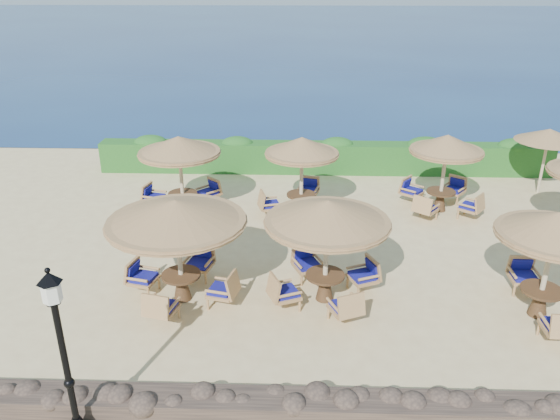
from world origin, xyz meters
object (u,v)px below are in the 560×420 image
object	(u,v)px
cafe_set_0	(177,228)
cafe_set_3	(180,159)
cafe_set_1	(327,231)
cafe_set_4	(302,162)
extra_parasol	(549,135)
lamp_post	(66,366)
cafe_set_2	(553,241)
cafe_set_5	(445,163)

from	to	relation	value
cafe_set_0	cafe_set_3	xyz separation A→B (m)	(-1.02, 5.29, -0.06)
cafe_set_1	cafe_set_4	size ratio (longest dim) A/B	1.11
extra_parasol	cafe_set_0	distance (m)	13.90
cafe_set_0	cafe_set_3	size ratio (longest dim) A/B	1.19
cafe_set_0	cafe_set_3	bearing A→B (deg)	100.89
lamp_post	extra_parasol	size ratio (longest dim) A/B	1.38
cafe_set_4	cafe_set_2	bearing A→B (deg)	-45.82
lamp_post	cafe_set_4	world-z (taller)	lamp_post
cafe_set_0	cafe_set_4	size ratio (longest dim) A/B	1.24
cafe_set_3	cafe_set_4	bearing A→B (deg)	0.68
lamp_post	cafe_set_3	size ratio (longest dim) A/B	1.19
cafe_set_0	lamp_post	bearing A→B (deg)	-101.81
cafe_set_0	cafe_set_2	world-z (taller)	same
lamp_post	extra_parasol	distance (m)	17.41
cafe_set_2	cafe_set_5	size ratio (longest dim) A/B	1.06
cafe_set_2	cafe_set_4	world-z (taller)	same
lamp_post	extra_parasol	bearing A→B (deg)	43.60
lamp_post	cafe_set_5	xyz separation A→B (m)	(8.57, 10.22, 0.15)
extra_parasol	cafe_set_4	size ratio (longest dim) A/B	0.89
extra_parasol	cafe_set_3	size ratio (longest dim) A/B	0.86
lamp_post	cafe_set_2	distance (m)	10.28
extra_parasol	cafe_set_3	bearing A→B (deg)	-169.88
lamp_post	cafe_set_1	bearing A→B (deg)	45.68
cafe_set_1	cafe_set_4	world-z (taller)	same
extra_parasol	cafe_set_5	size ratio (longest dim) A/B	0.91
lamp_post	cafe_set_0	size ratio (longest dim) A/B	0.99
cafe_set_0	cafe_set_5	distance (m)	9.58
cafe_set_0	cafe_set_1	xyz separation A→B (m)	(3.52, 0.11, -0.07)
cafe_set_1	cafe_set_3	bearing A→B (deg)	131.18
extra_parasol	cafe_set_3	distance (m)	12.89
cafe_set_3	extra_parasol	bearing A→B (deg)	10.12
extra_parasol	cafe_set_2	xyz separation A→B (m)	(-3.15, -7.96, -0.20)
cafe_set_2	cafe_set_3	world-z (taller)	same
cafe_set_1	lamp_post	bearing A→B (deg)	-134.32
extra_parasol	lamp_post	bearing A→B (deg)	-136.40
cafe_set_3	cafe_set_4	world-z (taller)	same
cafe_set_3	cafe_set_2	bearing A→B (deg)	-30.85
cafe_set_3	cafe_set_0	bearing A→B (deg)	-79.11
extra_parasol	cafe_set_5	bearing A→B (deg)	-156.10
extra_parasol	cafe_set_2	bearing A→B (deg)	-111.61
cafe_set_5	cafe_set_2	bearing A→B (deg)	-81.96
extra_parasol	cafe_set_0	bearing A→B (deg)	-147.08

